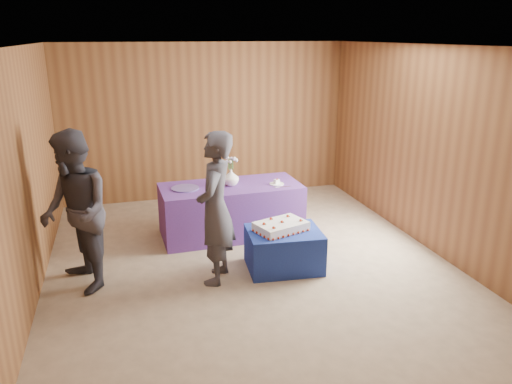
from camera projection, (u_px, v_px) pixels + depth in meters
name	position (u px, v px, depth m)	size (l,w,h in m)	color
ground	(250.00, 265.00, 6.39)	(6.00, 6.00, 0.00)	#9D876C
room_shell	(250.00, 125.00, 5.84)	(5.04, 6.04, 2.72)	brown
cake_table	(284.00, 249.00, 6.24)	(0.90, 0.70, 0.50)	#1B3C98
serving_table	(231.00, 210.00, 7.26)	(2.00, 0.90, 0.75)	#5B328B
sheet_cake	(281.00, 226.00, 6.15)	(0.73, 0.61, 0.15)	white
vase	(231.00, 177.00, 7.12)	(0.23, 0.23, 0.24)	white
flower_spray	(231.00, 160.00, 7.05)	(0.21, 0.20, 0.16)	#255E2A
platter	(185.00, 188.00, 6.98)	(0.39, 0.39, 0.02)	#58478F
plate	(277.00, 184.00, 7.20)	(0.21, 0.21, 0.01)	white
cake_slice	(277.00, 181.00, 7.19)	(0.09, 0.08, 0.08)	white
knife	(282.00, 187.00, 7.07)	(0.26, 0.02, 0.00)	silver
guest_left	(215.00, 208.00, 5.74)	(0.66, 0.43, 1.81)	#35343D
guest_right	(75.00, 212.00, 5.55)	(0.90, 0.70, 1.85)	#383743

